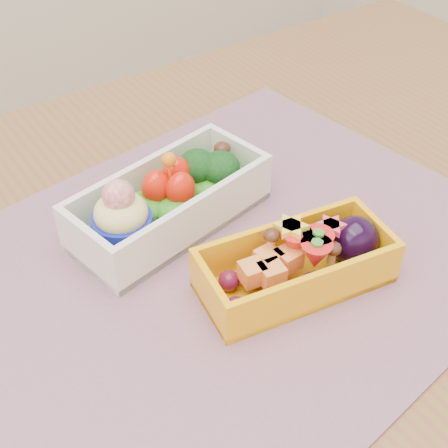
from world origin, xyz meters
TOP-DOWN VIEW (x-y plane):
  - table at (0.00, 0.00)m, footprint 1.20×0.80m
  - placemat at (0.01, 0.04)m, footprint 0.57×0.46m
  - bento_white at (-0.00, 0.11)m, footprint 0.20×0.12m
  - bento_yellow at (0.05, -0.02)m, footprint 0.17×0.10m

SIDE VIEW (x-z plane):
  - table at x=0.00m, z-range 0.28..1.03m
  - placemat at x=0.01m, z-range 0.75..0.75m
  - bento_yellow at x=0.05m, z-range 0.75..0.80m
  - bento_white at x=0.00m, z-range 0.74..0.82m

